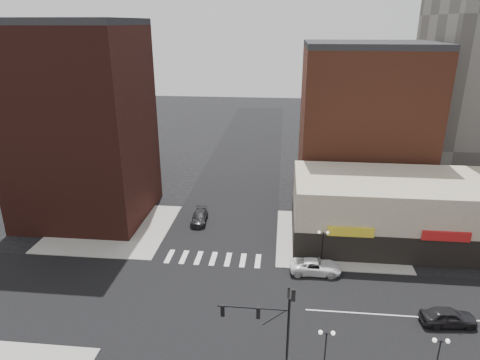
{
  "coord_description": "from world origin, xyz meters",
  "views": [
    {
      "loc": [
        7.34,
        -33.78,
        25.3
      ],
      "look_at": [
        3.33,
        4.69,
        11.0
      ],
      "focal_mm": 32.0,
      "sensor_mm": 36.0,
      "label": 1
    }
  ],
  "objects_px": {
    "traffic_signal": "(275,318)",
    "street_lamp_ne": "(323,239)",
    "street_lamp_se_a": "(326,342)",
    "dark_sedan_east": "(448,317)",
    "dark_sedan_north": "(199,217)",
    "white_suv": "(315,266)",
    "street_lamp_se_b": "(439,350)"
  },
  "relations": [
    {
      "from": "traffic_signal",
      "to": "street_lamp_ne",
      "type": "xyz_separation_m",
      "value": [
        4.76,
        15.83,
        -1.67
      ]
    },
    {
      "from": "street_lamp_se_a",
      "to": "traffic_signal",
      "type": "bearing_deg",
      "value": 177.43
    },
    {
      "from": "dark_sedan_east",
      "to": "dark_sedan_north",
      "type": "bearing_deg",
      "value": 50.34
    },
    {
      "from": "white_suv",
      "to": "traffic_signal",
      "type": "bearing_deg",
      "value": 163.17
    },
    {
      "from": "street_lamp_se_a",
      "to": "white_suv",
      "type": "height_order",
      "value": "street_lamp_se_a"
    },
    {
      "from": "dark_sedan_east",
      "to": "dark_sedan_north",
      "type": "distance_m",
      "value": 31.68
    },
    {
      "from": "white_suv",
      "to": "dark_sedan_north",
      "type": "bearing_deg",
      "value": 52.35
    },
    {
      "from": "street_lamp_se_a",
      "to": "white_suv",
      "type": "distance_m",
      "value": 14.72
    },
    {
      "from": "street_lamp_ne",
      "to": "street_lamp_se_b",
      "type": "bearing_deg",
      "value": -66.37
    },
    {
      "from": "street_lamp_ne",
      "to": "dark_sedan_east",
      "type": "bearing_deg",
      "value": -39.97
    },
    {
      "from": "street_lamp_se_a",
      "to": "street_lamp_ne",
      "type": "distance_m",
      "value": 16.03
    },
    {
      "from": "street_lamp_se_a",
      "to": "street_lamp_se_b",
      "type": "distance_m",
      "value": 8.0
    },
    {
      "from": "dark_sedan_north",
      "to": "white_suv",
      "type": "bearing_deg",
      "value": -39.77
    },
    {
      "from": "traffic_signal",
      "to": "dark_sedan_north",
      "type": "relative_size",
      "value": 1.6
    },
    {
      "from": "street_lamp_se_b",
      "to": "white_suv",
      "type": "bearing_deg",
      "value": 118.07
    },
    {
      "from": "traffic_signal",
      "to": "white_suv",
      "type": "relative_size",
      "value": 1.42
    },
    {
      "from": "traffic_signal",
      "to": "white_suv",
      "type": "distance_m",
      "value": 15.47
    },
    {
      "from": "traffic_signal",
      "to": "white_suv",
      "type": "height_order",
      "value": "traffic_signal"
    },
    {
      "from": "street_lamp_ne",
      "to": "white_suv",
      "type": "xyz_separation_m",
      "value": [
        -0.73,
        -1.5,
        -2.53
      ]
    },
    {
      "from": "street_lamp_se_b",
      "to": "street_lamp_se_a",
      "type": "bearing_deg",
      "value": 180.0
    },
    {
      "from": "dark_sedan_east",
      "to": "street_lamp_se_b",
      "type": "bearing_deg",
      "value": 149.78
    },
    {
      "from": "traffic_signal",
      "to": "dark_sedan_north",
      "type": "height_order",
      "value": "traffic_signal"
    },
    {
      "from": "street_lamp_se_a",
      "to": "white_suv",
      "type": "xyz_separation_m",
      "value": [
        0.27,
        14.5,
        -2.53
      ]
    },
    {
      "from": "street_lamp_se_a",
      "to": "street_lamp_ne",
      "type": "bearing_deg",
      "value": 86.42
    },
    {
      "from": "street_lamp_ne",
      "to": "traffic_signal",
      "type": "bearing_deg",
      "value": -106.75
    },
    {
      "from": "street_lamp_se_b",
      "to": "dark_sedan_east",
      "type": "bearing_deg",
      "value": 64.4
    },
    {
      "from": "street_lamp_se_a",
      "to": "dark_sedan_north",
      "type": "relative_size",
      "value": 0.85
    },
    {
      "from": "street_lamp_se_a",
      "to": "dark_sedan_east",
      "type": "bearing_deg",
      "value": 32.23
    },
    {
      "from": "traffic_signal",
      "to": "street_lamp_se_b",
      "type": "xyz_separation_m",
      "value": [
        11.76,
        -0.17,
        -1.67
      ]
    },
    {
      "from": "street_lamp_ne",
      "to": "white_suv",
      "type": "distance_m",
      "value": 3.03
    },
    {
      "from": "traffic_signal",
      "to": "dark_sedan_east",
      "type": "bearing_deg",
      "value": 24.87
    },
    {
      "from": "street_lamp_ne",
      "to": "street_lamp_se_a",
      "type": "bearing_deg",
      "value": -93.58
    }
  ]
}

